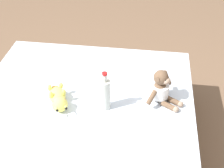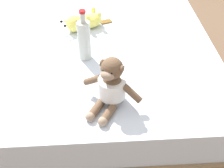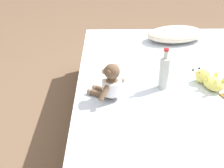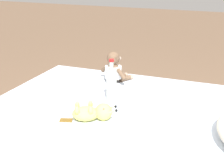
{
  "view_description": "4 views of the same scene",
  "coord_description": "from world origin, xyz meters",
  "px_view_note": "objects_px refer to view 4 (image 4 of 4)",
  "views": [
    {
      "loc": [
        -0.39,
        1.21,
        1.81
      ],
      "look_at": [
        -0.19,
        -0.31,
        0.58
      ],
      "focal_mm": 48.79,
      "sensor_mm": 36.0,
      "label": 1
    },
    {
      "loc": [
        -1.46,
        -0.28,
        1.4
      ],
      "look_at": [
        -0.5,
        -0.34,
        0.56
      ],
      "focal_mm": 47.58,
      "sensor_mm": 36.0,
      "label": 2
    },
    {
      "loc": [
        -0.53,
        -1.84,
        1.43
      ],
      "look_at": [
        -0.5,
        -0.34,
        0.56
      ],
      "focal_mm": 45.74,
      "sensor_mm": 36.0,
      "label": 3
    },
    {
      "loc": [
        1.77,
        0.56,
        1.32
      ],
      "look_at": [
        -0.19,
        -0.23,
        0.57
      ],
      "focal_mm": 55.79,
      "sensor_mm": 36.0,
      "label": 4
    }
  ],
  "objects_px": {
    "bed": "(135,151)",
    "plush_yellow_creature": "(93,112)",
    "plush_monkey": "(114,70)",
    "glass_bottle": "(111,84)"
  },
  "relations": [
    {
      "from": "plush_yellow_creature",
      "to": "glass_bottle",
      "type": "distance_m",
      "value": 0.31
    },
    {
      "from": "bed",
      "to": "plush_monkey",
      "type": "distance_m",
      "value": 0.69
    },
    {
      "from": "plush_yellow_creature",
      "to": "glass_bottle",
      "type": "bearing_deg",
      "value": -178.0
    },
    {
      "from": "plush_monkey",
      "to": "bed",
      "type": "bearing_deg",
      "value": 33.4
    },
    {
      "from": "glass_bottle",
      "to": "plush_monkey",
      "type": "bearing_deg",
      "value": -161.66
    },
    {
      "from": "bed",
      "to": "plush_monkey",
      "type": "height_order",
      "value": "plush_monkey"
    },
    {
      "from": "bed",
      "to": "plush_yellow_creature",
      "type": "distance_m",
      "value": 0.38
    },
    {
      "from": "plush_yellow_creature",
      "to": "bed",
      "type": "bearing_deg",
      "value": 125.58
    },
    {
      "from": "bed",
      "to": "plush_yellow_creature",
      "type": "bearing_deg",
      "value": -54.42
    },
    {
      "from": "bed",
      "to": "plush_yellow_creature",
      "type": "height_order",
      "value": "plush_yellow_creature"
    }
  ]
}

